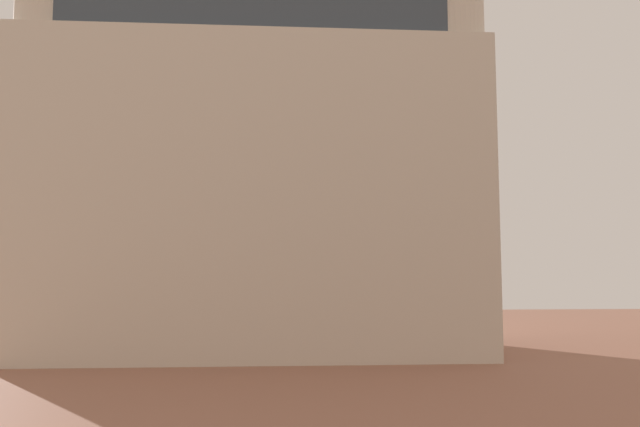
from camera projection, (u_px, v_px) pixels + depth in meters
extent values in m
cube|color=beige|center=(256.00, 203.00, 35.60)|extent=(25.30, 10.67, 17.19)
cube|color=#38424C|center=(258.00, 42.00, 36.52)|extent=(23.28, 9.82, 2.40)
cube|color=beige|center=(300.00, 74.00, 36.51)|extent=(4.95, 4.95, 32.93)
cylinder|color=beige|center=(37.00, 164.00, 31.18)|extent=(2.80, 2.80, 20.21)
cylinder|color=beige|center=(461.00, 166.00, 32.70)|extent=(2.80, 2.80, 20.62)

